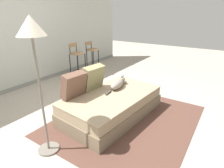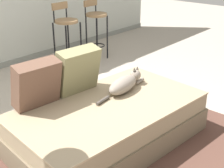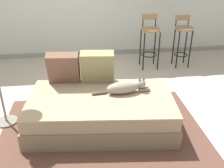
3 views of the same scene
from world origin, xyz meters
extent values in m
plane|color=#A89E8E|center=(0.00, 0.00, 0.00)|extent=(16.00, 16.00, 0.00)
cube|color=brown|center=(0.00, -0.70, 0.00)|extent=(2.50, 2.11, 0.01)
cube|color=#766750|center=(0.00, -0.40, 0.12)|extent=(1.88, 1.18, 0.23)
cube|color=#9E896B|center=(0.00, -0.40, 0.32)|extent=(1.84, 1.14, 0.18)
cube|color=tan|center=(0.00, -0.40, 0.41)|extent=(1.85, 1.15, 0.02)
cube|color=brown|center=(-0.45, 0.05, 0.64)|extent=(0.43, 0.28, 0.44)
cube|color=#847F56|center=(-0.01, 0.01, 0.64)|extent=(0.45, 0.28, 0.45)
ellipsoid|color=gray|center=(0.28, -0.33, 0.49)|extent=(0.44, 0.22, 0.15)
sphere|color=gray|center=(0.53, -0.30, 0.51)|extent=(0.11, 0.11, 0.11)
cone|color=#544C44|center=(0.50, -0.30, 0.59)|extent=(0.03, 0.03, 0.04)
cone|color=#544C44|center=(0.55, -0.30, 0.59)|extent=(0.03, 0.03, 0.04)
cylinder|color=gray|center=(0.57, -0.32, 0.44)|extent=(0.14, 0.05, 0.04)
cylinder|color=gray|center=(0.56, -0.26, 0.44)|extent=(0.14, 0.05, 0.04)
cylinder|color=#544C44|center=(-0.02, -0.33, 0.44)|extent=(0.18, 0.05, 0.03)
cylinder|color=black|center=(0.93, 1.26, 0.36)|extent=(0.02, 0.02, 0.72)
cylinder|color=black|center=(1.21, 1.26, 0.36)|extent=(0.02, 0.02, 0.72)
cylinder|color=black|center=(0.93, 1.54, 0.36)|extent=(0.02, 0.02, 0.72)
cylinder|color=black|center=(1.21, 1.54, 0.36)|extent=(0.02, 0.02, 0.72)
torus|color=black|center=(1.07, 1.40, 0.26)|extent=(0.30, 0.30, 0.02)
cylinder|color=olive|center=(1.07, 1.40, 0.74)|extent=(0.34, 0.34, 0.04)
cylinder|color=black|center=(0.95, 1.53, 0.83)|extent=(0.02, 0.02, 0.23)
cylinder|color=black|center=(1.19, 1.53, 0.83)|extent=(0.02, 0.02, 0.23)
cube|color=olive|center=(1.07, 1.53, 0.94)|extent=(0.28, 0.03, 0.10)
cylinder|color=black|center=(1.58, 1.28, 0.36)|extent=(0.02, 0.02, 0.72)
cylinder|color=black|center=(1.83, 1.28, 0.36)|extent=(0.02, 0.02, 0.72)
cylinder|color=black|center=(1.58, 1.52, 0.36)|extent=(0.02, 0.02, 0.72)
cylinder|color=black|center=(1.83, 1.52, 0.36)|extent=(0.02, 0.02, 0.72)
torus|color=black|center=(1.71, 1.40, 0.23)|extent=(0.26, 0.26, 0.02)
cylinder|color=olive|center=(1.71, 1.40, 0.74)|extent=(0.34, 0.34, 0.04)
cylinder|color=black|center=(1.59, 1.53, 0.81)|extent=(0.02, 0.02, 0.19)
cylinder|color=black|center=(1.83, 1.53, 0.81)|extent=(0.02, 0.02, 0.19)
cube|color=olive|center=(1.71, 1.53, 0.91)|extent=(0.28, 0.03, 0.10)
camera|label=1|loc=(-2.48, -2.03, 1.75)|focal=30.00mm
camera|label=2|loc=(-1.89, -2.10, 1.74)|focal=50.00mm
camera|label=3|loc=(-0.21, -3.18, 2.00)|focal=42.00mm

